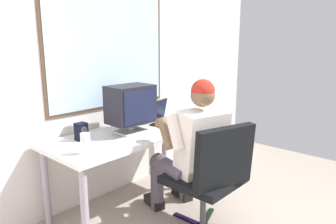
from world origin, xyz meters
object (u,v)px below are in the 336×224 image
object	(u,v)px
desk	(133,141)
crt_monitor	(131,105)
wine_glass	(85,140)
desk_speaker	(81,132)
office_chair	(213,172)
person_seated	(192,149)
laptop	(163,117)

from	to	relation	value
desk	crt_monitor	distance (m)	0.34
desk	crt_monitor	xyz separation A→B (m)	(-0.01, 0.01, 0.34)
wine_glass	desk_speaker	xyz separation A→B (m)	(0.17, 0.32, -0.04)
desk	office_chair	size ratio (longest dim) A/B	1.71
office_chair	desk_speaker	size ratio (longest dim) A/B	6.33
person_seated	wine_glass	bearing A→B (deg)	152.95
desk	person_seated	xyz separation A→B (m)	(0.15, -0.57, 0.02)
desk_speaker	person_seated	bearing A→B (deg)	-49.75
office_chair	person_seated	distance (m)	0.29
desk	laptop	world-z (taller)	laptop
crt_monitor	laptop	world-z (taller)	crt_monitor
desk	office_chair	world-z (taller)	office_chair
wine_glass	desk_speaker	bearing A→B (deg)	61.71
office_chair	desk_speaker	bearing A→B (deg)	118.90
person_seated	wine_glass	distance (m)	0.88
office_chair	wine_glass	xyz separation A→B (m)	(-0.70, 0.65, 0.29)
crt_monitor	desk_speaker	xyz separation A→B (m)	(-0.44, 0.13, -0.18)
laptop	wine_glass	xyz separation A→B (m)	(-1.05, -0.20, 0.05)
person_seated	crt_monitor	bearing A→B (deg)	105.87
crt_monitor	wine_glass	bearing A→B (deg)	-163.38
desk	wine_glass	world-z (taller)	wine_glass
desk	desk_speaker	xyz separation A→B (m)	(-0.45, 0.14, 0.16)
desk	laptop	bearing A→B (deg)	3.48
office_chair	wine_glass	world-z (taller)	office_chair
office_chair	desk	bearing A→B (deg)	95.68
crt_monitor	wine_glass	world-z (taller)	crt_monitor
office_chair	wine_glass	distance (m)	1.00
desk	wine_glass	distance (m)	0.67
laptop	wine_glass	world-z (taller)	laptop
crt_monitor	desk_speaker	distance (m)	0.49
person_seated	wine_glass	world-z (taller)	person_seated
office_chair	laptop	distance (m)	0.95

